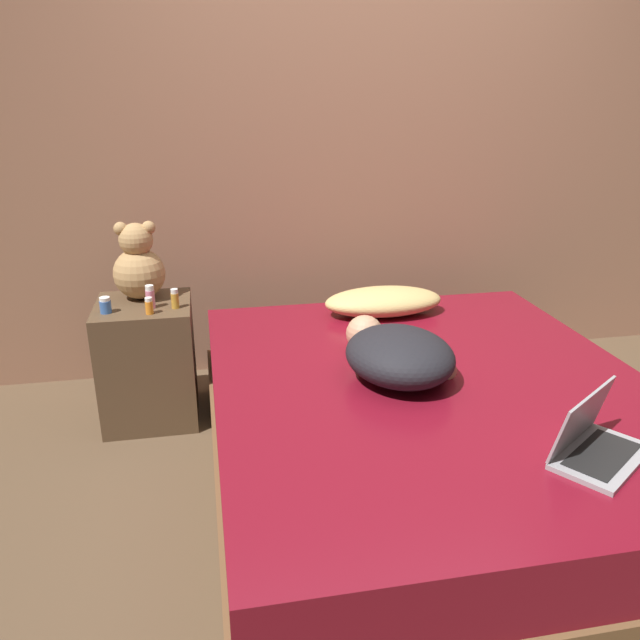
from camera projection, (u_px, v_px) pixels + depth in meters
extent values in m
plane|color=brown|center=(426.00, 481.00, 2.49)|extent=(12.00, 12.00, 0.00)
cube|color=#996B51|center=(356.00, 124.00, 3.19)|extent=(8.00, 0.06, 2.60)
cube|color=brown|center=(428.00, 457.00, 2.45)|extent=(1.66, 1.96, 0.22)
cube|color=maroon|center=(431.00, 407.00, 2.37)|extent=(1.62, 1.92, 0.22)
cube|color=brown|center=(148.00, 361.00, 2.89)|extent=(0.42, 0.43, 0.57)
ellipsoid|color=tan|center=(383.00, 301.00, 3.00)|extent=(0.57, 0.29, 0.13)
ellipsoid|color=black|center=(400.00, 356.00, 2.31)|extent=(0.48, 0.52, 0.19)
sphere|color=tan|center=(365.00, 334.00, 2.57)|extent=(0.15, 0.15, 0.15)
cylinder|color=tan|center=(436.00, 362.00, 2.42)|extent=(0.10, 0.21, 0.06)
cube|color=#9E9EA3|center=(602.00, 457.00, 1.84)|extent=(0.38, 0.34, 0.02)
cube|color=black|center=(602.00, 454.00, 1.84)|extent=(0.30, 0.26, 0.00)
cube|color=#9E9EA3|center=(582.00, 418.00, 1.85)|extent=(0.29, 0.23, 0.18)
cube|color=black|center=(582.00, 418.00, 1.85)|extent=(0.26, 0.20, 0.16)
sphere|color=tan|center=(139.00, 274.00, 2.83)|extent=(0.23, 0.23, 0.23)
sphere|color=tan|center=(136.00, 240.00, 2.78)|extent=(0.15, 0.15, 0.15)
sphere|color=tan|center=(120.00, 229.00, 2.75)|extent=(0.06, 0.06, 0.06)
sphere|color=tan|center=(149.00, 228.00, 2.77)|extent=(0.06, 0.06, 0.06)
cylinder|color=orange|center=(149.00, 308.00, 2.66)|extent=(0.03, 0.03, 0.06)
cylinder|color=white|center=(148.00, 299.00, 2.64)|extent=(0.03, 0.03, 0.02)
cylinder|color=gold|center=(175.00, 301.00, 2.73)|extent=(0.03, 0.03, 0.07)
cylinder|color=white|center=(174.00, 291.00, 2.71)|extent=(0.03, 0.03, 0.02)
cylinder|color=#3866B2|center=(106.00, 307.00, 2.67)|extent=(0.05, 0.05, 0.05)
cylinder|color=white|center=(105.00, 299.00, 2.66)|extent=(0.04, 0.04, 0.02)
cylinder|color=pink|center=(150.00, 299.00, 2.72)|extent=(0.04, 0.04, 0.08)
cylinder|color=white|center=(149.00, 288.00, 2.71)|extent=(0.04, 0.04, 0.02)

